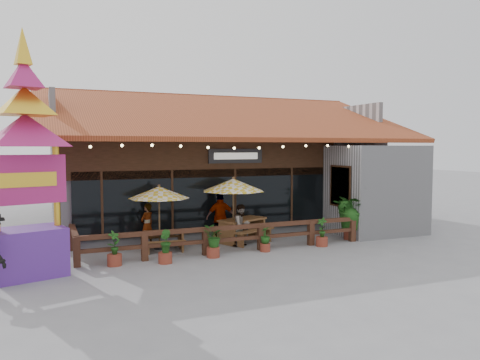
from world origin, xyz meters
name	(u,v)px	position (x,y,z in m)	size (l,w,h in m)	color
ground	(267,246)	(0.00, 0.00, 0.00)	(100.00, 100.00, 0.00)	gray
restaurant_building	(213,175)	(0.26, 6.61, 2.21)	(15.50, 14.73, 6.09)	#B9B9BE
patio_railing	(210,235)	(-2.25, -0.27, 0.61)	(10.00, 2.60, 0.92)	#4B271A
umbrella_left	(159,193)	(-3.69, 0.98, 1.97)	(2.63, 2.63, 2.26)	brown
umbrella_right	(233,185)	(-1.00, 0.79, 2.16)	(2.48, 2.48, 2.47)	brown
picnic_table_left	(164,237)	(-3.58, 0.72, 0.45)	(1.53, 1.37, 0.66)	brown
picnic_table_right	(242,226)	(-0.55, 1.01, 0.59)	(2.31, 2.18, 0.88)	brown
thai_sign_tower	(25,137)	(-7.76, -1.06, 3.81)	(3.29, 3.29, 7.22)	#582792
tropical_plant	(351,210)	(3.51, -0.14, 1.15)	(1.89, 1.83, 2.01)	maroon
diner_a	(147,225)	(-4.01, 1.50, 0.78)	(0.57, 0.37, 1.56)	#3C2013
diner_b	(242,225)	(-0.86, 0.33, 0.75)	(0.73, 0.57, 1.50)	#3C2013
diner_c	(221,217)	(-1.31, 1.29, 0.93)	(1.09, 0.45, 1.85)	#3C2013
planter_a	(114,251)	(-5.45, -0.77, 0.44)	(0.45, 0.43, 1.06)	maroon
planter_b	(165,248)	(-3.99, -1.07, 0.47)	(0.42, 0.44, 1.03)	maroon
planter_c	(213,240)	(-2.38, -0.90, 0.57)	(0.72, 0.66, 1.02)	maroon
planter_d	(265,240)	(-0.47, -0.79, 0.41)	(0.44, 0.44, 0.84)	maroon
planter_e	(322,234)	(1.77, -0.81, 0.43)	(0.42, 0.44, 1.03)	maroon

